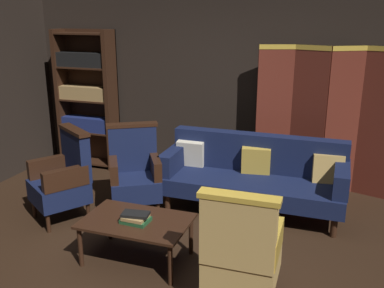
% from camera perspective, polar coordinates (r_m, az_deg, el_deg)
% --- Properties ---
extents(ground_plane, '(10.00, 10.00, 0.00)m').
position_cam_1_polar(ground_plane, '(4.27, -3.67, -15.32)').
color(ground_plane, black).
extents(back_wall, '(7.20, 0.10, 2.80)m').
position_cam_1_polar(back_wall, '(6.01, 5.26, 8.48)').
color(back_wall, black).
rests_on(back_wall, ground_plane).
extents(folding_screen, '(1.72, 0.29, 1.90)m').
position_cam_1_polar(folding_screen, '(5.73, 17.10, 3.17)').
color(folding_screen, '#5B2319').
rests_on(folding_screen, ground_plane).
extents(bookshelf, '(0.90, 0.32, 2.05)m').
position_cam_1_polar(bookshelf, '(6.68, -13.66, 6.09)').
color(bookshelf, black).
rests_on(bookshelf, ground_plane).
extents(velvet_couch, '(2.12, 0.78, 0.88)m').
position_cam_1_polar(velvet_couch, '(5.18, 8.17, -3.84)').
color(velvet_couch, black).
rests_on(velvet_couch, ground_plane).
extents(coffee_table, '(1.00, 0.64, 0.42)m').
position_cam_1_polar(coffee_table, '(4.16, -7.35, -10.46)').
color(coffee_table, black).
rests_on(coffee_table, ground_plane).
extents(armchair_gilt_accent, '(0.60, 0.59, 1.04)m').
position_cam_1_polar(armchair_gilt_accent, '(3.50, 6.54, -13.89)').
color(armchair_gilt_accent, gold).
rests_on(armchair_gilt_accent, ground_plane).
extents(armchair_wing_left, '(0.80, 0.80, 1.04)m').
position_cam_1_polar(armchair_wing_left, '(5.11, -16.56, -4.27)').
color(armchair_wing_left, black).
rests_on(armchair_wing_left, ground_plane).
extents(armchair_wing_right, '(0.79, 0.79, 1.04)m').
position_cam_1_polar(armchair_wing_right, '(5.11, -7.58, -3.70)').
color(armchair_wing_right, black).
rests_on(armchair_wing_right, ground_plane).
extents(book_green_cloth, '(0.26, 0.20, 0.04)m').
position_cam_1_polar(book_green_cloth, '(4.09, -7.43, -9.94)').
color(book_green_cloth, '#1E4C28').
rests_on(book_green_cloth, coffee_table).
extents(book_tan_leather, '(0.22, 0.20, 0.03)m').
position_cam_1_polar(book_tan_leather, '(4.08, -7.45, -9.53)').
color(book_tan_leather, '#9E7A47').
rests_on(book_tan_leather, book_green_cloth).
extents(book_black_cloth, '(0.27, 0.17, 0.03)m').
position_cam_1_polar(book_black_cloth, '(4.07, -7.47, -9.17)').
color(book_black_cloth, black).
rests_on(book_black_cloth, book_tan_leather).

